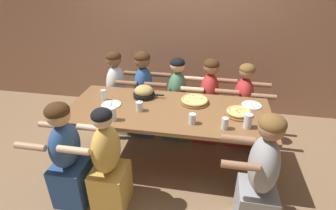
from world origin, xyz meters
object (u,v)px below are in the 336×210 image
object	(u,v)px
drinking_glass_f	(113,115)
diner_far_midleft	(144,97)
drinking_glass_c	(225,123)
diner_far_midright	(209,104)
cocktail_glass_blue	(139,107)
diner_far_left	(118,96)
pizza_board_second	(195,101)
skillet_bowl	(144,92)
empty_plate_a	(252,105)
drinking_glass_a	(101,115)
diner_near_right	(260,180)
diner_far_right	(242,108)
drinking_glass_d	(104,96)
pizza_board_main	(239,113)
drinking_glass_e	(248,122)
diner_far_center	(177,102)
empty_plate_b	(111,105)
diner_near_left	(67,158)
diner_near_midleft	(108,166)
drinking_glass_b	(192,119)

from	to	relation	value
drinking_glass_f	diner_far_midleft	size ratio (longest dim) A/B	0.12
drinking_glass_c	diner_far_midright	world-z (taller)	diner_far_midright
cocktail_glass_blue	diner_far_midleft	xyz separation A→B (m)	(-0.16, 0.75, -0.26)
cocktail_glass_blue	diner_far_left	distance (m)	0.96
pizza_board_second	skillet_bowl	bearing A→B (deg)	175.72
empty_plate_a	drinking_glass_a	world-z (taller)	drinking_glass_a
diner_near_right	diner_far_right	size ratio (longest dim) A/B	1.06
skillet_bowl	drinking_glass_d	xyz separation A→B (m)	(-0.42, -0.16, -0.01)
diner_far_right	diner_far_midleft	distance (m)	1.29
pizza_board_main	diner_far_left	world-z (taller)	diner_far_left
empty_plate_a	drinking_glass_e	distance (m)	0.47
drinking_glass_c	diner_far_center	bearing A→B (deg)	121.62
drinking_glass_c	drinking_glass_f	world-z (taller)	drinking_glass_f
empty_plate_b	diner_far_center	size ratio (longest dim) A/B	0.19
drinking_glass_d	diner_far_right	size ratio (longest dim) A/B	0.11
diner_far_center	diner_far_left	world-z (taller)	diner_far_left
cocktail_glass_blue	diner_near_left	bearing A→B (deg)	-133.54
drinking_glass_f	cocktail_glass_blue	bearing A→B (deg)	48.15
pizza_board_main	drinking_glass_c	world-z (taller)	drinking_glass_c
diner_near_right	diner_far_left	xyz separation A→B (m)	(-1.72, 1.33, -0.01)
drinking_glass_e	diner_near_left	world-z (taller)	diner_near_left
pizza_board_main	drinking_glass_e	world-z (taller)	drinking_glass_e
drinking_glass_f	diner_far_center	size ratio (longest dim) A/B	0.12
diner_near_midleft	diner_near_right	size ratio (longest dim) A/B	0.93
cocktail_glass_blue	diner_far_center	world-z (taller)	diner_far_center
diner_far_midright	diner_near_right	bearing A→B (deg)	19.69
drinking_glass_b	diner_near_left	xyz separation A→B (m)	(-1.12, -0.43, -0.29)
drinking_glass_c	diner_far_midleft	size ratio (longest dim) A/B	0.10
drinking_glass_a	diner_far_center	size ratio (longest dim) A/B	0.09
skillet_bowl	diner_near_right	world-z (taller)	diner_near_right
diner_far_midleft	diner_far_midright	bearing A→B (deg)	90.00
empty_plate_b	drinking_glass_a	size ratio (longest dim) A/B	2.09
skillet_bowl	diner_far_right	size ratio (longest dim) A/B	0.33
cocktail_glass_blue	diner_far_midleft	bearing A→B (deg)	101.99
drinking_glass_a	diner_far_right	xyz separation A→B (m)	(1.46, 1.00, -0.32)
empty_plate_b	diner_near_right	size ratio (longest dim) A/B	0.18
drinking_glass_f	diner_far_left	distance (m)	1.07
cocktail_glass_blue	drinking_glass_a	world-z (taller)	cocktail_glass_blue
skillet_bowl	diner_near_left	distance (m)	1.09
drinking_glass_c	drinking_glass_d	size ratio (longest dim) A/B	0.92
drinking_glass_f	pizza_board_second	bearing A→B (deg)	34.05
drinking_glass_f	diner_near_midleft	xyz separation A→B (m)	(0.05, -0.35, -0.34)
diner_near_left	drinking_glass_a	bearing A→B (deg)	-34.34
drinking_glass_e	diner_far_midleft	distance (m)	1.55
diner_near_midleft	diner_near_left	size ratio (longest dim) A/B	0.99
skillet_bowl	diner_far_midleft	world-z (taller)	diner_far_midleft
pizza_board_second	diner_far_left	distance (m)	1.21
empty_plate_b	diner_far_center	world-z (taller)	diner_far_center
pizza_board_second	diner_far_midleft	xyz separation A→B (m)	(-0.71, 0.47, -0.24)
skillet_bowl	drinking_glass_a	size ratio (longest dim) A/B	3.53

